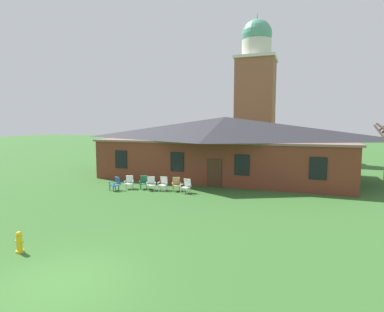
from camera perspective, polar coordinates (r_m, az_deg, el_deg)
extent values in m
plane|color=#336028|center=(10.45, -23.49, -21.11)|extent=(200.00, 200.00, 0.00)
cube|color=brown|center=(27.54, 6.14, -0.44)|extent=(20.24, 10.00, 3.20)
cube|color=#835E55|center=(27.41, 6.18, 3.05)|extent=(20.65, 10.20, 0.16)
pyramid|color=#28282D|center=(27.37, 6.21, 5.27)|extent=(21.05, 10.40, 1.96)
cube|color=black|center=(25.94, -13.17, -0.61)|extent=(1.10, 0.06, 1.50)
cube|color=black|center=(23.57, -2.81, -1.11)|extent=(1.10, 0.06, 1.50)
cube|color=black|center=(22.11, 9.37, -1.66)|extent=(1.10, 0.06, 1.50)
cube|color=black|center=(21.76, 22.59, -2.16)|extent=(1.10, 0.06, 1.50)
cube|color=#422819|center=(22.68, 4.22, -3.22)|extent=(1.10, 0.06, 2.10)
cube|color=#93563D|center=(41.71, 11.78, 8.37)|extent=(4.80, 4.80, 12.97)
cube|color=silver|center=(42.53, 11.98, 17.38)|extent=(5.18, 5.18, 0.36)
cylinder|color=silver|center=(42.80, 12.02, 19.05)|extent=(3.80, 3.80, 2.20)
sphere|color=#569E84|center=(43.24, 12.08, 21.35)|extent=(3.88, 3.88, 3.88)
cone|color=#569E84|center=(43.92, 12.15, 24.29)|extent=(0.24, 0.24, 1.00)
cube|color=#2D5693|center=(21.93, -14.57, -6.03)|extent=(0.07, 0.07, 0.36)
cube|color=#2D5693|center=(22.32, -15.18, -5.83)|extent=(0.07, 0.07, 0.36)
cube|color=#2D5693|center=(22.16, -13.59, -5.88)|extent=(0.07, 0.07, 0.36)
cube|color=#2D5693|center=(22.54, -14.22, -5.69)|extent=(0.07, 0.07, 0.36)
cube|color=#2D5693|center=(22.20, -14.40, -5.34)|extent=(0.70, 0.69, 0.05)
cube|color=#2D5693|center=(22.30, -13.74, -4.48)|extent=(0.55, 0.38, 0.54)
cube|color=#2D5693|center=(21.91, -14.06, -4.96)|extent=(0.24, 0.45, 0.03)
cube|color=#2D5693|center=(21.84, -14.41, -5.29)|extent=(0.05, 0.05, 0.22)
cube|color=#2D5693|center=(22.39, -14.85, -4.74)|extent=(0.24, 0.45, 0.03)
cube|color=#2D5693|center=(22.33, -15.20, -5.07)|extent=(0.05, 0.05, 0.22)
cube|color=white|center=(22.25, -11.24, -5.77)|extent=(0.06, 0.06, 0.36)
cube|color=white|center=(22.33, -12.41, -5.75)|extent=(0.06, 0.06, 0.36)
cube|color=white|center=(22.68, -11.05, -5.55)|extent=(0.06, 0.06, 0.36)
cube|color=white|center=(22.76, -12.20, -5.53)|extent=(0.06, 0.06, 0.36)
cube|color=white|center=(22.47, -11.74, -5.14)|extent=(0.69, 0.68, 0.05)
cube|color=white|center=(22.71, -11.62, -4.24)|extent=(0.55, 0.37, 0.54)
cube|color=white|center=(22.36, -11.02, -4.67)|extent=(0.23, 0.46, 0.03)
cube|color=white|center=(22.23, -11.08, -5.02)|extent=(0.05, 0.05, 0.22)
cube|color=white|center=(22.46, -12.49, -4.65)|extent=(0.23, 0.46, 0.03)
cube|color=white|center=(22.33, -12.56, -5.00)|extent=(0.05, 0.05, 0.22)
cube|color=#28704C|center=(22.07, -8.47, -5.82)|extent=(0.07, 0.07, 0.36)
cube|color=#28704C|center=(22.10, -9.66, -5.82)|extent=(0.07, 0.07, 0.36)
cube|color=#28704C|center=(22.50, -8.40, -5.59)|extent=(0.07, 0.07, 0.36)
cube|color=#28704C|center=(22.53, -9.57, -5.59)|extent=(0.07, 0.07, 0.36)
cube|color=#28704C|center=(22.26, -9.03, -5.19)|extent=(0.71, 0.70, 0.05)
cube|color=#28704C|center=(22.51, -8.99, -4.29)|extent=(0.55, 0.39, 0.54)
cube|color=#28704C|center=(22.18, -8.30, -4.70)|extent=(0.25, 0.45, 0.03)
cube|color=#28704C|center=(22.05, -8.32, -5.06)|extent=(0.05, 0.05, 0.22)
cube|color=#28704C|center=(22.22, -9.79, -4.71)|extent=(0.25, 0.45, 0.03)
cube|color=#28704C|center=(22.09, -9.82, -5.07)|extent=(0.05, 0.05, 0.22)
cube|color=white|center=(21.56, -7.06, -6.09)|extent=(0.07, 0.07, 0.36)
cube|color=white|center=(21.56, -8.29, -6.10)|extent=(0.07, 0.07, 0.36)
cube|color=white|center=(21.99, -7.07, -5.84)|extent=(0.07, 0.07, 0.36)
cube|color=white|center=(21.99, -8.27, -5.86)|extent=(0.07, 0.07, 0.36)
cube|color=white|center=(21.73, -7.68, -5.44)|extent=(0.72, 0.71, 0.05)
cube|color=white|center=(21.98, -7.69, -4.52)|extent=(0.54, 0.41, 0.54)
cube|color=white|center=(21.67, -6.92, -4.94)|extent=(0.27, 0.44, 0.03)
cube|color=white|center=(21.54, -6.91, -5.31)|extent=(0.05, 0.05, 0.22)
cube|color=white|center=(21.67, -8.46, -4.96)|extent=(0.27, 0.44, 0.03)
cube|color=white|center=(21.54, -8.46, -5.33)|extent=(0.05, 0.05, 0.22)
cube|color=white|center=(21.36, -5.14, -6.18)|extent=(0.06, 0.06, 0.36)
cube|color=white|center=(21.51, -6.30, -6.10)|extent=(0.06, 0.06, 0.36)
cube|color=white|center=(21.77, -4.75, -5.94)|extent=(0.06, 0.06, 0.36)
cube|color=white|center=(21.91, -5.90, -5.87)|extent=(0.06, 0.06, 0.36)
cube|color=white|center=(21.59, -5.53, -5.49)|extent=(0.59, 0.57, 0.05)
cube|color=white|center=(21.82, -5.26, -4.56)|extent=(0.53, 0.24, 0.54)
cube|color=white|center=(21.44, -4.82, -5.03)|extent=(0.11, 0.47, 0.03)
cube|color=white|center=(21.31, -4.95, -5.40)|extent=(0.04, 0.04, 0.22)
cube|color=white|center=(21.63, -6.28, -4.95)|extent=(0.11, 0.47, 0.03)
cube|color=white|center=(21.51, -6.42, -5.32)|extent=(0.04, 0.04, 0.22)
cube|color=tan|center=(21.21, -2.26, -6.24)|extent=(0.07, 0.07, 0.36)
cube|color=tan|center=(21.18, -3.51, -6.27)|extent=(0.07, 0.07, 0.36)
cube|color=tan|center=(21.64, -2.36, -5.99)|extent=(0.07, 0.07, 0.36)
cube|color=tan|center=(21.61, -3.58, -6.02)|extent=(0.07, 0.07, 0.36)
cube|color=tan|center=(21.37, -2.93, -5.59)|extent=(0.72, 0.71, 0.05)
cube|color=tan|center=(21.62, -3.00, -4.65)|extent=(0.54, 0.40, 0.54)
cube|color=tan|center=(21.33, -2.15, -5.07)|extent=(0.27, 0.44, 0.03)
cube|color=tan|center=(21.20, -2.11, -5.45)|extent=(0.05, 0.05, 0.22)
cube|color=tan|center=(21.29, -3.71, -5.10)|extent=(0.27, 0.44, 0.03)
cube|color=tan|center=(21.16, -3.68, -5.48)|extent=(0.05, 0.05, 0.22)
cube|color=silver|center=(20.45, -0.97, -6.70)|extent=(0.06, 0.06, 0.36)
cube|color=silver|center=(20.67, -2.10, -6.57)|extent=(0.06, 0.06, 0.36)
cube|color=silver|center=(20.84, -0.40, -6.46)|extent=(0.06, 0.06, 0.36)
cube|color=silver|center=(21.05, -1.51, -6.34)|extent=(0.06, 0.06, 0.36)
cube|color=silver|center=(20.71, -1.25, -5.96)|extent=(0.60, 0.58, 0.05)
cube|color=silver|center=(20.92, -0.84, -5.00)|extent=(0.53, 0.25, 0.54)
cube|color=silver|center=(20.52, -0.56, -5.52)|extent=(0.12, 0.47, 0.03)
cube|color=silver|center=(20.40, -0.77, -5.90)|extent=(0.04, 0.04, 0.22)
cube|color=silver|center=(20.79, -1.98, -5.37)|extent=(0.12, 0.47, 0.03)
cube|color=silver|center=(20.67, -2.20, -5.75)|extent=(0.04, 0.04, 0.22)
cylinder|color=brown|center=(28.86, 32.31, 4.41)|extent=(1.04, 1.11, 0.93)
cylinder|color=brown|center=(29.76, 32.39, 4.74)|extent=(1.05, 0.68, 0.90)
cylinder|color=brown|center=(28.91, 31.90, 3.65)|extent=(0.90, 1.45, 1.41)
cylinder|color=gold|center=(13.26, -29.58, -15.27)|extent=(0.28, 0.28, 0.08)
cylinder|color=gold|center=(13.16, -29.66, -13.99)|extent=(0.20, 0.20, 0.55)
sphere|color=gold|center=(13.05, -29.73, -12.60)|extent=(0.20, 0.20, 0.20)
cylinder|color=gold|center=(13.23, -30.04, -13.64)|extent=(0.10, 0.08, 0.08)
cylinder|color=gold|center=(13.04, -29.29, -13.89)|extent=(0.10, 0.08, 0.08)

